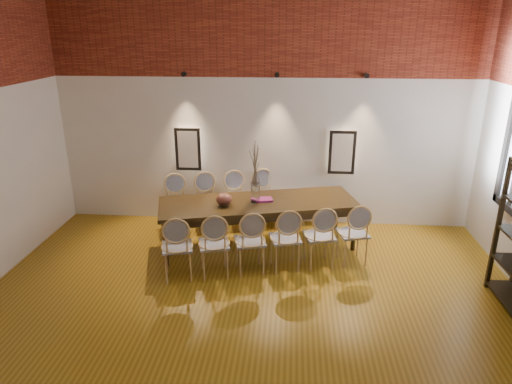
# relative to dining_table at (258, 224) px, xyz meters

# --- Properties ---
(floor) EXTENTS (7.00, 7.00, 0.02)m
(floor) POSITION_rel_dining_table_xyz_m (0.03, -2.49, -0.39)
(floor) COLOR #956B17
(floor) RESTS_ON ground
(wall_back) EXTENTS (7.00, 0.10, 4.00)m
(wall_back) POSITION_rel_dining_table_xyz_m (0.03, 1.06, 1.62)
(wall_back) COLOR silver
(wall_back) RESTS_ON ground
(brick_band_back) EXTENTS (7.00, 0.02, 1.50)m
(brick_band_back) POSITION_rel_dining_table_xyz_m (0.03, 0.99, 2.88)
(brick_band_back) COLOR maroon
(brick_band_back) RESTS_ON ground
(niche_left) EXTENTS (0.36, 0.06, 0.66)m
(niche_left) POSITION_rel_dining_table_xyz_m (-1.27, 0.96, 0.93)
(niche_left) COLOR #FFEAC6
(niche_left) RESTS_ON wall_back
(niche_right) EXTENTS (0.36, 0.06, 0.66)m
(niche_right) POSITION_rel_dining_table_xyz_m (1.33, 0.96, 0.93)
(niche_right) COLOR #FFEAC6
(niche_right) RESTS_ON wall_back
(spot_fixture_left) EXTENTS (0.08, 0.10, 0.08)m
(spot_fixture_left) POSITION_rel_dining_table_xyz_m (-1.27, 0.93, 2.17)
(spot_fixture_left) COLOR black
(spot_fixture_left) RESTS_ON wall_back
(spot_fixture_mid) EXTENTS (0.08, 0.10, 0.08)m
(spot_fixture_mid) POSITION_rel_dining_table_xyz_m (0.23, 0.93, 2.17)
(spot_fixture_mid) COLOR black
(spot_fixture_mid) RESTS_ON wall_back
(spot_fixture_right) EXTENTS (0.08, 0.10, 0.08)m
(spot_fixture_right) POSITION_rel_dining_table_xyz_m (1.63, 0.93, 2.17)
(spot_fixture_right) COLOR black
(spot_fixture_right) RESTS_ON wall_back
(dining_table) EXTENTS (3.15, 1.69, 0.75)m
(dining_table) POSITION_rel_dining_table_xyz_m (0.00, 0.00, 0.00)
(dining_table) COLOR black
(dining_table) RESTS_ON floor
(chair_near_a) EXTENTS (0.54, 0.54, 0.94)m
(chair_near_a) POSITION_rel_dining_table_xyz_m (-1.02, -1.05, 0.09)
(chair_near_a) COLOR tan
(chair_near_a) RESTS_ON floor
(chair_near_b) EXTENTS (0.54, 0.54, 0.94)m
(chair_near_b) POSITION_rel_dining_table_xyz_m (-0.53, -0.93, 0.09)
(chair_near_b) COLOR tan
(chair_near_b) RESTS_ON floor
(chair_near_c) EXTENTS (0.54, 0.54, 0.94)m
(chair_near_c) POSITION_rel_dining_table_xyz_m (-0.05, -0.80, 0.09)
(chair_near_c) COLOR tan
(chair_near_c) RESTS_ON floor
(chair_near_d) EXTENTS (0.54, 0.54, 0.94)m
(chair_near_d) POSITION_rel_dining_table_xyz_m (0.43, -0.68, 0.09)
(chair_near_d) COLOR tan
(chair_near_d) RESTS_ON floor
(chair_near_e) EXTENTS (0.54, 0.54, 0.94)m
(chair_near_e) POSITION_rel_dining_table_xyz_m (0.92, -0.55, 0.09)
(chair_near_e) COLOR tan
(chair_near_e) RESTS_ON floor
(chair_near_f) EXTENTS (0.54, 0.54, 0.94)m
(chair_near_f) POSITION_rel_dining_table_xyz_m (1.40, -0.42, 0.09)
(chair_near_f) COLOR tan
(chair_near_f) RESTS_ON floor
(chair_far_a) EXTENTS (0.54, 0.54, 0.94)m
(chair_far_a) POSITION_rel_dining_table_xyz_m (-1.40, 0.42, 0.09)
(chair_far_a) COLOR tan
(chair_far_a) RESTS_ON floor
(chair_far_b) EXTENTS (0.54, 0.54, 0.94)m
(chair_far_b) POSITION_rel_dining_table_xyz_m (-0.92, 0.55, 0.09)
(chair_far_b) COLOR tan
(chair_far_b) RESTS_ON floor
(chair_far_c) EXTENTS (0.54, 0.54, 0.94)m
(chair_far_c) POSITION_rel_dining_table_xyz_m (-0.43, 0.68, 0.09)
(chair_far_c) COLOR tan
(chair_far_c) RESTS_ON floor
(chair_far_d) EXTENTS (0.54, 0.54, 0.94)m
(chair_far_d) POSITION_rel_dining_table_xyz_m (0.05, 0.80, 0.09)
(chair_far_d) COLOR tan
(chair_far_d) RESTS_ON floor
(chair_far_e) EXTENTS (0.54, 0.54, 0.94)m
(chair_far_e) POSITION_rel_dining_table_xyz_m (0.53, 0.93, 0.09)
(chair_far_e) COLOR tan
(chair_far_e) RESTS_ON floor
(chair_far_f) EXTENTS (0.54, 0.54, 0.94)m
(chair_far_f) POSITION_rel_dining_table_xyz_m (1.02, 1.05, 0.09)
(chair_far_f) COLOR tan
(chair_far_f) RESTS_ON floor
(vase) EXTENTS (0.14, 0.14, 0.30)m
(vase) POSITION_rel_dining_table_xyz_m (-0.04, -0.01, 0.53)
(vase) COLOR silver
(vase) RESTS_ON dining_table
(dried_branches) EXTENTS (0.50, 0.50, 0.70)m
(dried_branches) POSITION_rel_dining_table_xyz_m (-0.04, -0.01, 0.98)
(dried_branches) COLOR #4C402E
(dried_branches) RESTS_ON vase
(bowl) EXTENTS (0.24, 0.24, 0.18)m
(bowl) POSITION_rel_dining_table_xyz_m (-0.50, -0.18, 0.46)
(bowl) COLOR #552920
(bowl) RESTS_ON dining_table
(book) EXTENTS (0.30, 0.24, 0.03)m
(book) POSITION_rel_dining_table_xyz_m (0.08, 0.05, 0.39)
(book) COLOR #861E65
(book) RESTS_ON dining_table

